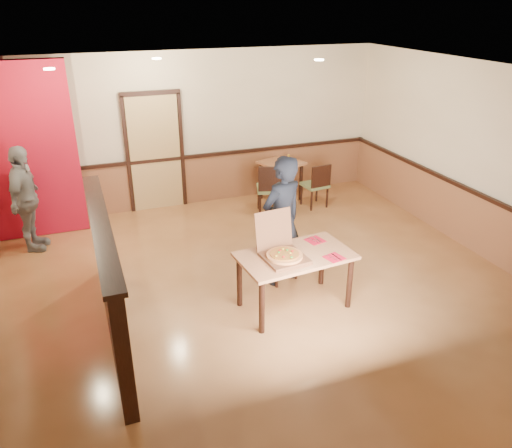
{
  "coord_description": "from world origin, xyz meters",
  "views": [
    {
      "loc": [
        -2.13,
        -5.33,
        3.62
      ],
      "look_at": [
        -0.14,
        0.0,
        1.02
      ],
      "focal_mm": 35.0,
      "sensor_mm": 36.0,
      "label": 1
    }
  ],
  "objects": [
    {
      "name": "diner_chair",
      "position": [
        0.27,
        0.35,
        0.49
      ],
      "size": [
        0.56,
        0.56,
        0.89
      ],
      "rotation": [
        0.0,
        0.0,
        0.33
      ],
      "color": "#647242",
      "rests_on": "floor"
    },
    {
      "name": "passerby",
      "position": [
        -2.95,
        2.45,
        0.83
      ],
      "size": [
        0.65,
        1.04,
        1.66
      ],
      "primitive_type": "imported",
      "rotation": [
        0.0,
        0.0,
        1.31
      ],
      "color": "gray",
      "rests_on": "floor"
    },
    {
      "name": "diner",
      "position": [
        0.3,
        0.21,
        0.9
      ],
      "size": [
        0.77,
        0.64,
        1.81
      ],
      "primitive_type": "imported",
      "rotation": [
        0.0,
        0.0,
        3.51
      ],
      "color": "black",
      "rests_on": "floor"
    },
    {
      "name": "booth_partition",
      "position": [
        -2.0,
        -0.2,
        0.74
      ],
      "size": [
        0.2,
        3.1,
        1.44
      ],
      "color": "black",
      "rests_on": "floor"
    },
    {
      "name": "main_table",
      "position": [
        0.21,
        -0.44,
        0.64
      ],
      "size": [
        1.46,
        0.92,
        0.75
      ],
      "rotation": [
        0.0,
        0.0,
        0.09
      ],
      "color": "#BE7850",
      "rests_on": "floor"
    },
    {
      "name": "side_chair_left",
      "position": [
        1.04,
        2.43,
        0.52
      ],
      "size": [
        0.59,
        0.59,
        0.95
      ],
      "rotation": [
        0.0,
        0.0,
        2.84
      ],
      "color": "#647242",
      "rests_on": "floor"
    },
    {
      "name": "pizza",
      "position": [
        0.03,
        -0.51,
        0.8
      ],
      "size": [
        0.53,
        0.53,
        0.03
      ],
      "primitive_type": "cylinder",
      "rotation": [
        0.0,
        0.0,
        0.25
      ],
      "color": "#EA9555",
      "rests_on": "pizza_box"
    },
    {
      "name": "wall_back",
      "position": [
        0.0,
        3.5,
        1.4
      ],
      "size": [
        7.0,
        0.0,
        7.0
      ],
      "primitive_type": "plane",
      "rotation": [
        1.57,
        0.0,
        0.0
      ],
      "color": "beige",
      "rests_on": "floor"
    },
    {
      "name": "side_table",
      "position": [
        1.51,
        3.05,
        0.58
      ],
      "size": [
        0.9,
        0.9,
        0.76
      ],
      "rotation": [
        0.0,
        0.0,
        0.34
      ],
      "color": "#BE7850",
      "rests_on": "floor"
    },
    {
      "name": "wainscot_right",
      "position": [
        3.47,
        0.0,
        0.45
      ],
      "size": [
        0.04,
        7.0,
        0.9
      ],
      "primitive_type": "cube",
      "color": "brown",
      "rests_on": "floor"
    },
    {
      "name": "napkin_far",
      "position": [
        0.61,
        -0.18,
        0.75
      ],
      "size": [
        0.26,
        0.26,
        0.01
      ],
      "rotation": [
        0.0,
        0.0,
        0.24
      ],
      "color": "red",
      "rests_on": "main_table"
    },
    {
      "name": "floor",
      "position": [
        0.0,
        0.0,
        0.0
      ],
      "size": [
        7.0,
        7.0,
        0.0
      ],
      "primitive_type": "plane",
      "color": "#BE7C4A",
      "rests_on": "ground"
    },
    {
      "name": "side_chair_right",
      "position": [
        1.96,
        2.44,
        0.46
      ],
      "size": [
        0.47,
        0.47,
        0.85
      ],
      "rotation": [
        0.0,
        0.0,
        3.27
      ],
      "color": "#647242",
      "rests_on": "floor"
    },
    {
      "name": "chair_rail_back",
      "position": [
        0.0,
        3.45,
        0.92
      ],
      "size": [
        7.0,
        0.06,
        0.06
      ],
      "primitive_type": "cube",
      "color": "black",
      "rests_on": "wall_back"
    },
    {
      "name": "pizza_box",
      "position": [
        0.03,
        -0.45,
        0.81
      ],
      "size": [
        0.54,
        0.62,
        0.52
      ],
      "rotation": [
        0.0,
        0.0,
        0.1
      ],
      "color": "brown",
      "rests_on": "main_table"
    },
    {
      "name": "back_door",
      "position": [
        -0.8,
        3.46,
        1.05
      ],
      "size": [
        0.9,
        0.06,
        2.1
      ],
      "primitive_type": "cube",
      "color": "tan",
      "rests_on": "wall_back"
    },
    {
      "name": "wall_right",
      "position": [
        3.5,
        0.0,
        1.4
      ],
      "size": [
        0.0,
        7.0,
        7.0
      ],
      "primitive_type": "plane",
      "rotation": [
        1.57,
        0.0,
        -1.57
      ],
      "color": "beige",
      "rests_on": "floor"
    },
    {
      "name": "spot_b",
      "position": [
        -0.8,
        2.5,
        2.78
      ],
      "size": [
        0.14,
        0.14,
        0.02
      ],
      "primitive_type": "cylinder",
      "color": "#FFE6B2",
      "rests_on": "ceiling"
    },
    {
      "name": "condiment",
      "position": [
        1.65,
        3.04,
        0.82
      ],
      "size": [
        0.05,
        0.05,
        0.14
      ],
      "primitive_type": "cylinder",
      "color": "olive",
      "rests_on": "side_table"
    },
    {
      "name": "napkin_near",
      "position": [
        0.61,
        -0.68,
        0.75
      ],
      "size": [
        0.26,
        0.26,
        0.01
      ],
      "rotation": [
        0.0,
        0.0,
        0.25
      ],
      "color": "red",
      "rests_on": "main_table"
    },
    {
      "name": "chair_rail_right",
      "position": [
        3.45,
        0.0,
        0.92
      ],
      "size": [
        0.06,
        7.0,
        0.06
      ],
      "primitive_type": "cube",
      "color": "black",
      "rests_on": "wall_right"
    },
    {
      "name": "spot_a",
      "position": [
        -2.3,
        1.8,
        2.78
      ],
      "size": [
        0.14,
        0.14,
        0.02
      ],
      "primitive_type": "cylinder",
      "color": "#FFE6B2",
      "rests_on": "ceiling"
    },
    {
      "name": "wainscot_back",
      "position": [
        0.0,
        3.47,
        0.45
      ],
      "size": [
        7.0,
        0.04,
        0.9
      ],
      "primitive_type": "cube",
      "color": "brown",
      "rests_on": "floor"
    },
    {
      "name": "spot_c",
      "position": [
        1.4,
        1.5,
        2.78
      ],
      "size": [
        0.14,
        0.14,
        0.02
      ],
      "primitive_type": "cylinder",
      "color": "#FFE6B2",
      "rests_on": "ceiling"
    },
    {
      "name": "red_accent_panel",
      "position": [
        -2.9,
        3.0,
        1.4
      ],
      "size": [
        1.6,
        0.2,
        2.78
      ],
      "primitive_type": "cube",
      "color": "#AC0C22",
      "rests_on": "floor"
    },
    {
      "name": "ceiling",
      "position": [
        0.0,
        0.0,
        2.8
      ],
      "size": [
        7.0,
        7.0,
        0.0
      ],
      "primitive_type": "plane",
      "rotation": [
        3.14,
        0.0,
        0.0
      ],
      "color": "black",
      "rests_on": "wall_back"
    }
  ]
}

